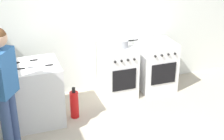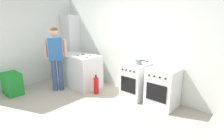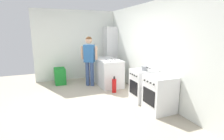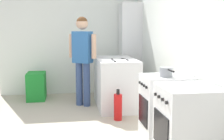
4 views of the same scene
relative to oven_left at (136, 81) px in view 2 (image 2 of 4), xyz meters
name	(u,v)px [view 2 (image 2 of 4)]	position (x,y,z in m)	size (l,w,h in m)	color
ground_plane	(74,117)	(-0.35, -1.58, -0.43)	(8.00, 8.00, 0.00)	#ADA38E
back_wall	(134,42)	(-0.35, 0.37, 0.87)	(6.00, 0.10, 2.60)	silver
side_wall_left	(27,40)	(-2.95, -1.18, 0.87)	(0.10, 3.10, 2.60)	silver
counter_unit	(79,70)	(-1.70, -0.38, 0.02)	(1.30, 0.70, 0.90)	silver
oven_left	(136,81)	(0.00, 0.00, 0.00)	(0.53, 0.62, 0.85)	white
oven_right	(163,88)	(0.70, 0.00, 0.00)	(0.59, 0.62, 0.85)	white
pot	(138,62)	(0.08, -0.04, 0.48)	(0.35, 0.17, 0.12)	gray
knife_carving	(80,56)	(-1.48, -0.47, 0.48)	(0.33, 0.06, 0.01)	silver
knife_bread	(85,57)	(-1.30, -0.47, 0.48)	(0.35, 0.05, 0.01)	silver
knife_chef	(86,55)	(-1.54, -0.21, 0.48)	(0.29, 0.16, 0.01)	silver
knife_paring	(91,55)	(-1.34, -0.22, 0.48)	(0.21, 0.03, 0.01)	silver
person	(56,54)	(-1.82, -0.98, 0.57)	(0.36, 0.49, 1.67)	#384C7A
fire_extinguisher	(96,86)	(-0.87, -0.48, -0.21)	(0.13, 0.13, 0.50)	red
recycling_crate_lower	(13,89)	(-2.43, -1.91, -0.29)	(0.52, 0.36, 0.28)	#1E842D
recycling_crate_upper	(11,78)	(-2.43, -1.91, -0.01)	(0.52, 0.36, 0.28)	#1E842D
larder_cabinet	(71,47)	(-2.65, 0.10, 0.57)	(0.48, 0.44, 2.00)	silver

